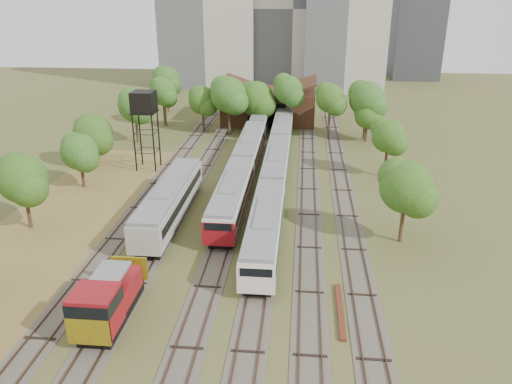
# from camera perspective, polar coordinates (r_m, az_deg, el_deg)

# --- Properties ---
(ground) EXTENTS (240.00, 240.00, 0.00)m
(ground) POSITION_cam_1_polar(r_m,az_deg,el_deg) (37.19, -3.38, -13.64)
(ground) COLOR #475123
(ground) RESTS_ON ground
(dry_grass_patch) EXTENTS (14.00, 60.00, 0.04)m
(dry_grass_patch) POSITION_cam_1_polar(r_m,az_deg,el_deg) (49.26, -23.20, -6.00)
(dry_grass_patch) COLOR brown
(dry_grass_patch) RESTS_ON ground
(tracks) EXTENTS (24.60, 80.00, 0.19)m
(tracks) POSITION_cam_1_polar(r_m,az_deg,el_deg) (59.22, -0.43, 0.56)
(tracks) COLOR #4C473D
(tracks) RESTS_ON ground
(railcar_red_set) EXTENTS (2.92, 34.58, 3.61)m
(railcar_red_set) POSITION_cam_1_polar(r_m,az_deg,el_deg) (59.52, -1.63, 2.58)
(railcar_red_set) COLOR black
(railcar_red_set) RESTS_ON ground
(railcar_green_set) EXTENTS (2.89, 52.07, 3.57)m
(railcar_green_set) POSITION_cam_1_polar(r_m,az_deg,el_deg) (60.67, 2.31, 2.93)
(railcar_green_set) COLOR black
(railcar_green_set) RESTS_ON ground
(railcar_rear) EXTENTS (2.67, 16.08, 3.30)m
(railcar_rear) POSITION_cam_1_polar(r_m,az_deg,el_deg) (85.61, 0.59, 8.49)
(railcar_rear) COLOR black
(railcar_rear) RESTS_ON ground
(shunter_locomotive) EXTENTS (2.88, 8.10, 3.77)m
(shunter_locomotive) POSITION_cam_1_polar(r_m,az_deg,el_deg) (36.47, -16.77, -11.97)
(shunter_locomotive) COLOR black
(shunter_locomotive) RESTS_ON ground
(old_grey_coach) EXTENTS (3.04, 18.00, 3.77)m
(old_grey_coach) POSITION_cam_1_polar(r_m,az_deg,el_deg) (50.79, -9.83, -1.06)
(old_grey_coach) COLOR black
(old_grey_coach) RESTS_ON ground
(water_tower) EXTENTS (2.92, 2.92, 10.11)m
(water_tower) POSITION_cam_1_polar(r_m,az_deg,el_deg) (65.03, -12.70, 9.77)
(water_tower) COLOR black
(water_tower) RESTS_ON ground
(rail_pile_far) EXTENTS (0.43, 6.83, 0.22)m
(rail_pile_far) POSITION_cam_1_polar(r_m,az_deg,el_deg) (37.70, 9.60, -13.18)
(rail_pile_far) COLOR maroon
(rail_pile_far) RESTS_ON ground
(maintenance_shed) EXTENTS (16.45, 11.55, 7.58)m
(maintenance_shed) POSITION_cam_1_polar(r_m,az_deg,el_deg) (90.01, 1.50, 9.91)
(maintenance_shed) COLOR #372114
(maintenance_shed) RESTS_ON ground
(tree_band_left) EXTENTS (9.05, 78.67, 8.61)m
(tree_band_left) POSITION_cam_1_polar(r_m,az_deg,el_deg) (63.46, -18.26, 5.94)
(tree_band_left) COLOR #382616
(tree_band_left) RESTS_ON ground
(tree_band_far) EXTENTS (38.08, 10.08, 9.34)m
(tree_band_far) POSITION_cam_1_polar(r_m,az_deg,el_deg) (81.22, 1.00, 10.84)
(tree_band_far) COLOR #382616
(tree_band_far) RESTS_ON ground
(tree_band_right) EXTENTS (5.54, 38.11, 7.82)m
(tree_band_right) POSITION_cam_1_polar(r_m,az_deg,el_deg) (59.34, 14.82, 4.91)
(tree_band_right) COLOR #382616
(tree_band_right) RESTS_ON ground
(tower_centre) EXTENTS (20.00, 18.00, 36.00)m
(tower_centre) POSITION_cam_1_polar(r_m,az_deg,el_deg) (129.95, 4.36, 20.25)
(tower_centre) COLOR beige
(tower_centre) RESTS_ON ground
(tower_far_right) EXTENTS (12.00, 12.00, 28.00)m
(tower_far_right) POSITION_cam_1_polar(r_m,az_deg,el_deg) (143.05, 18.00, 17.86)
(tower_far_right) COLOR #393B40
(tower_far_right) RESTS_ON ground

